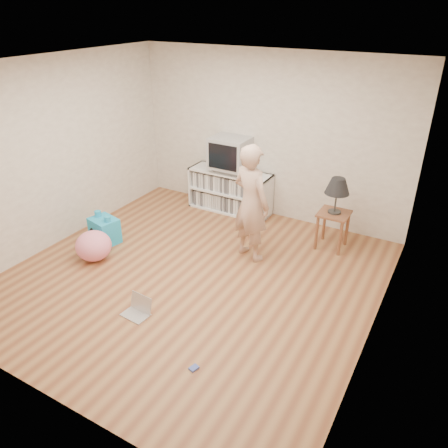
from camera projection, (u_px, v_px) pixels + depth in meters
The scene contains 13 objects.
ground at pixel (192, 277), 5.67m from camera, with size 4.50×4.50×0.00m, color brown.
walls at pixel (189, 184), 5.07m from camera, with size 4.52×4.52×2.60m.
ceiling at pixel (184, 66), 4.48m from camera, with size 4.50×4.50×0.01m, color white.
media_unit at pixel (231, 191), 7.32m from camera, with size 1.40×0.45×0.70m.
dvd_deck at pixel (230, 169), 7.14m from camera, with size 0.45×0.35×0.07m, color gray.
crt_tv at pixel (230, 153), 7.00m from camera, with size 0.60×0.53×0.50m.
side_table at pixel (333, 221), 6.17m from camera, with size 0.42×0.42×0.55m.
table_lamp at pixel (338, 187), 5.93m from camera, with size 0.34×0.34×0.52m.
person at pixel (251, 203), 5.77m from camera, with size 0.59×0.39×1.62m, color tan.
laptop at pixel (138, 309), 4.99m from camera, with size 0.32×0.27×0.21m.
playing_cards at pixel (194, 368), 4.25m from camera, with size 0.07×0.09×0.02m, color #465ABC.
plush_blue at pixel (105, 230), 6.41m from camera, with size 0.46×0.41×0.46m.
plush_pink at pixel (94, 246), 5.97m from camera, with size 0.49×0.49×0.41m, color pink.
Camera 1 is at (2.69, -3.90, 3.21)m, focal length 35.00 mm.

